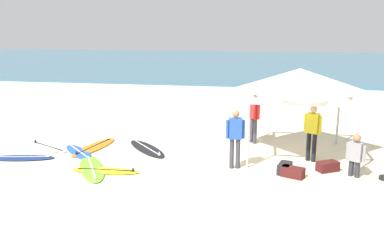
# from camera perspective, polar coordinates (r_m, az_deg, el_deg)

# --- Properties ---
(ground_plane) EXTENTS (80.00, 80.00, 0.00)m
(ground_plane) POSITION_cam_1_polar(r_m,az_deg,el_deg) (12.61, 1.89, -5.75)
(ground_plane) COLOR beige
(sea) EXTENTS (80.00, 36.00, 0.10)m
(sea) POSITION_cam_1_polar(r_m,az_deg,el_deg) (45.58, 7.85, 7.81)
(sea) COLOR #386B84
(sea) RESTS_ON ground
(canopy_tent) EXTENTS (3.05, 3.05, 2.75)m
(canopy_tent) POSITION_cam_1_polar(r_m,az_deg,el_deg) (13.14, 14.57, 5.30)
(canopy_tent) COLOR #B7B7BC
(canopy_tent) RESTS_ON ground
(surfboard_black) EXTENTS (1.97, 2.17, 0.19)m
(surfboard_black) POSITION_cam_1_polar(r_m,az_deg,el_deg) (13.88, -6.21, -3.90)
(surfboard_black) COLOR black
(surfboard_black) RESTS_ON ground
(surfboard_white) EXTENTS (1.87, 1.32, 0.19)m
(surfboard_white) POSITION_cam_1_polar(r_m,az_deg,el_deg) (14.76, -19.13, -3.53)
(surfboard_white) COLOR white
(surfboard_white) RESTS_ON ground
(surfboard_navy) EXTENTS (2.15, 0.93, 0.19)m
(surfboard_navy) POSITION_cam_1_polar(r_m,az_deg,el_deg) (13.90, -22.42, -4.80)
(surfboard_navy) COLOR navy
(surfboard_navy) RESTS_ON ground
(surfboard_lime) EXTENTS (1.73, 2.42, 0.19)m
(surfboard_lime) POSITION_cam_1_polar(r_m,az_deg,el_deg) (12.30, -13.59, -6.44)
(surfboard_lime) COLOR #7AD12D
(surfboard_lime) RESTS_ON ground
(surfboard_orange) EXTENTS (1.07, 2.39, 0.19)m
(surfboard_orange) POSITION_cam_1_polar(r_m,az_deg,el_deg) (14.35, -13.30, -3.62)
(surfboard_orange) COLOR orange
(surfboard_orange) RESTS_ON ground
(surfboard_blue) EXTENTS (1.75, 1.78, 0.19)m
(surfboard_blue) POSITION_cam_1_polar(r_m,az_deg,el_deg) (13.92, -15.25, -4.24)
(surfboard_blue) COLOR blue
(surfboard_blue) RESTS_ON ground
(surfboard_yellow) EXTENTS (1.96, 0.59, 0.19)m
(surfboard_yellow) POSITION_cam_1_polar(r_m,az_deg,el_deg) (12.00, -11.71, -6.82)
(surfboard_yellow) COLOR yellow
(surfboard_yellow) RESTS_ON ground
(person_blue) EXTENTS (0.54, 0.29, 1.71)m
(person_blue) POSITION_cam_1_polar(r_m,az_deg,el_deg) (11.85, 5.95, -2.06)
(person_blue) COLOR #383842
(person_blue) RESTS_ON ground
(person_red) EXTENTS (0.40, 0.44, 1.71)m
(person_red) POSITION_cam_1_polar(r_m,az_deg,el_deg) (14.49, 8.49, 0.64)
(person_red) COLOR #383842
(person_red) RESTS_ON ground
(person_yellow) EXTENTS (0.49, 0.37, 1.71)m
(person_yellow) POSITION_cam_1_polar(r_m,az_deg,el_deg) (12.91, 16.19, -1.25)
(person_yellow) COLOR black
(person_yellow) RESTS_ON ground
(person_grey) EXTENTS (0.46, 0.39, 1.20)m
(person_grey) POSITION_cam_1_polar(r_m,az_deg,el_deg) (12.06, 21.52, -4.29)
(person_grey) COLOR #2D2D33
(person_grey) RESTS_ON ground
(gear_bag_near_tent) EXTENTS (0.68, 0.58, 0.28)m
(gear_bag_near_tent) POSITION_cam_1_polar(r_m,az_deg,el_deg) (12.40, 18.11, -6.07)
(gear_bag_near_tent) COLOR #4C1919
(gear_bag_near_tent) RESTS_ON ground
(gear_bag_by_pole) EXTENTS (0.68, 0.53, 0.28)m
(gear_bag_by_pole) POSITION_cam_1_polar(r_m,az_deg,el_deg) (11.67, 13.65, -6.96)
(gear_bag_by_pole) COLOR #4C1919
(gear_bag_by_pole) RESTS_ON ground
(gear_bag_on_sand) EXTENTS (0.46, 0.66, 0.28)m
(gear_bag_on_sand) POSITION_cam_1_polar(r_m,az_deg,el_deg) (11.94, 12.59, -6.46)
(gear_bag_on_sand) COLOR #232328
(gear_bag_on_sand) RESTS_ON ground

